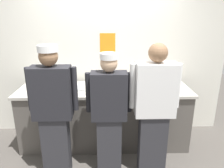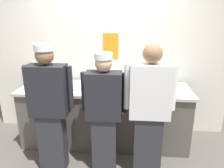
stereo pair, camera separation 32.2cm
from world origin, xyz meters
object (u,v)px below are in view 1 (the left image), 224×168
plate_stack_front (166,85)px  sheet_tray (68,88)px  chef_center (109,111)px  mixing_bowl_steel (106,86)px  plate_stack_rear (37,84)px  ramekin_green_sauce (45,89)px  deli_cup (153,87)px  chef_near_left (53,110)px  squeeze_bottle_primary (90,87)px  chef_far_right (154,109)px  squeeze_bottle_secondary (132,83)px  ramekin_yellow_sauce (123,87)px

plate_stack_front → sheet_tray: 1.49m
chef_center → plate_stack_front: 1.10m
plate_stack_front → mixing_bowl_steel: bearing=-173.1°
plate_stack_rear → ramekin_green_sauce: (0.17, -0.19, -0.02)m
ramekin_green_sauce → deli_cup: (1.61, 0.03, 0.02)m
plate_stack_front → ramekin_green_sauce: bearing=-176.3°
chef_center → ramekin_green_sauce: bearing=150.6°
sheet_tray → deli_cup: size_ratio=5.06×
chef_near_left → squeeze_bottle_primary: chef_near_left is taller
sheet_tray → squeeze_bottle_primary: (0.35, -0.14, 0.07)m
ramekin_green_sauce → chef_near_left: bearing=-66.6°
chef_far_right → plate_stack_front: size_ratio=7.19×
chef_near_left → deli_cup: chef_near_left is taller
chef_center → chef_near_left: bearing=-175.5°
chef_far_right → sheet_tray: size_ratio=3.76×
mixing_bowl_steel → squeeze_bottle_secondary: bearing=1.0°
plate_stack_front → mixing_bowl_steel: 0.93m
chef_near_left → plate_stack_rear: size_ratio=7.88×
squeeze_bottle_secondary → deli_cup: squeeze_bottle_secondary is taller
chef_far_right → squeeze_bottle_primary: bearing=147.5°
chef_near_left → mixing_bowl_steel: chef_near_left is taller
plate_stack_front → ramekin_green_sauce: size_ratio=2.30×
chef_center → squeeze_bottle_secondary: size_ratio=7.41×
chef_near_left → ramekin_yellow_sauce: 1.12m
chef_center → ramekin_green_sauce: size_ratio=15.36×
ramekin_green_sauce → chef_far_right: bearing=-21.5°
chef_center → squeeze_bottle_secondary: chef_center is taller
mixing_bowl_steel → ramekin_green_sauce: bearing=-179.6°
ramekin_yellow_sauce → ramekin_green_sauce: size_ratio=0.78×
chef_center → ramekin_yellow_sauce: size_ratio=19.62×
ramekin_yellow_sauce → deli_cup: 0.46m
squeeze_bottle_secondary → ramekin_yellow_sauce: size_ratio=2.65×
deli_cup → chef_near_left: bearing=-155.8°
mixing_bowl_steel → ramekin_yellow_sauce: (0.26, 0.07, -0.04)m
plate_stack_rear → ramekin_yellow_sauce: (1.33, -0.11, -0.02)m
sheet_tray → ramekin_green_sauce: bearing=-166.4°
chef_center → deli_cup: chef_center is taller
squeeze_bottle_primary → deli_cup: 0.94m
plate_stack_front → mixing_bowl_steel: mixing_bowl_steel is taller
chef_center → squeeze_bottle_secondary: (0.35, 0.54, 0.19)m
plate_stack_rear → chef_center: bearing=-32.8°
chef_center → ramekin_yellow_sauce: (0.22, 0.60, 0.12)m
chef_center → ramekin_yellow_sauce: chef_center is taller
chef_near_left → ramekin_yellow_sauce: size_ratio=20.87×
chef_far_right → squeeze_bottle_secondary: chef_far_right is taller
ramekin_yellow_sauce → ramekin_green_sauce: same height
squeeze_bottle_primary → ramekin_green_sauce: bearing=174.5°
plate_stack_rear → deli_cup: size_ratio=2.39×
ramekin_green_sauce → deli_cup: size_ratio=1.15×
sheet_tray → squeeze_bottle_secondary: squeeze_bottle_secondary is taller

